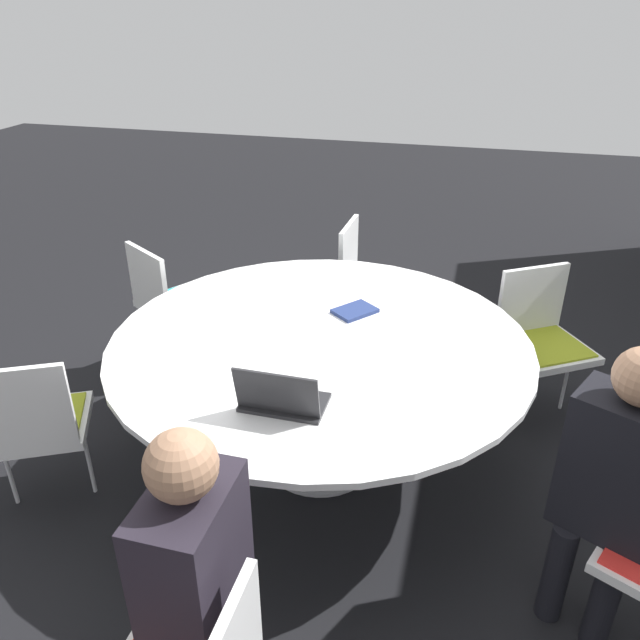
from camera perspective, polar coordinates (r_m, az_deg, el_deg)
ground_plane at (r=3.40m, az=-0.00°, el=-12.57°), size 16.00×16.00×0.00m
conference_table at (r=3.03m, az=-0.00°, el=-3.44°), size 2.01×2.01×0.73m
chair_2 at (r=3.71m, az=19.55°, el=-1.07°), size 0.59×0.60×0.86m
chair_3 at (r=4.25m, az=4.25°, el=4.20°), size 0.45×0.43×0.86m
chair_4 at (r=4.02m, az=-13.63°, el=2.06°), size 0.59×0.60×0.86m
chair_5 at (r=3.09m, az=-24.80°, el=-8.34°), size 0.57×0.58×0.86m
person_0 at (r=1.99m, az=-11.75°, el=-21.62°), size 0.36×0.26×1.21m
person_1 at (r=2.46m, az=25.42°, el=-12.74°), size 0.36×0.42×1.21m
laptop at (r=2.46m, az=-3.66°, el=-7.14°), size 0.23×0.34×0.21m
spiral_notebook at (r=3.22m, az=3.20°, el=0.84°), size 0.26×0.25×0.02m
handbag at (r=4.61m, az=0.45°, el=1.19°), size 0.36×0.16×0.28m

